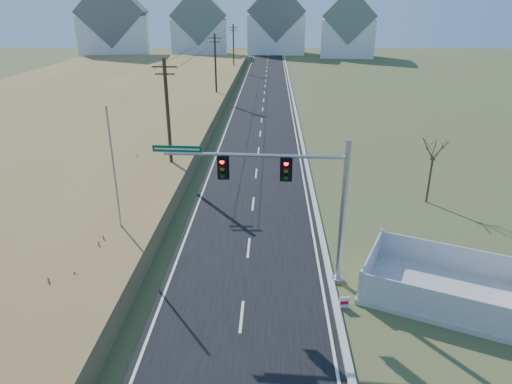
% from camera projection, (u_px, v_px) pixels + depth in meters
% --- Properties ---
extents(ground, '(260.00, 260.00, 0.00)m').
position_uv_depth(ground, '(244.00, 291.00, 21.50)').
color(ground, '#4B582B').
rests_on(ground, ground).
extents(road, '(8.00, 180.00, 0.06)m').
position_uv_depth(road, '(264.00, 95.00, 67.69)').
color(road, black).
rests_on(road, ground).
extents(curb, '(0.30, 180.00, 0.18)m').
position_uv_depth(curb, '(292.00, 95.00, 67.53)').
color(curb, '#B2AFA8').
rests_on(curb, ground).
extents(reed_marsh, '(38.00, 110.00, 1.30)m').
position_uv_depth(reed_marsh, '(78.00, 103.00, 58.99)').
color(reed_marsh, olive).
rests_on(reed_marsh, ground).
extents(utility_pole_near, '(1.80, 0.26, 9.00)m').
position_uv_depth(utility_pole_near, '(168.00, 118.00, 33.79)').
color(utility_pole_near, '#422D1E').
rests_on(utility_pole_near, ground).
extents(utility_pole_mid, '(1.80, 0.26, 9.00)m').
position_uv_depth(utility_pole_mid, '(216.00, 67.00, 61.50)').
color(utility_pole_mid, '#422D1E').
rests_on(utility_pole_mid, ground).
extents(utility_pole_far, '(1.80, 0.26, 9.00)m').
position_uv_depth(utility_pole_far, '(234.00, 48.00, 89.22)').
color(utility_pole_far, '#422D1E').
rests_on(utility_pole_far, ground).
extents(condo_nw, '(17.69, 13.38, 19.05)m').
position_uv_depth(condo_nw, '(114.00, 25.00, 112.19)').
color(condo_nw, white).
rests_on(condo_nw, ground).
extents(condo_nnw, '(14.93, 11.17, 17.03)m').
position_uv_depth(condo_nnw, '(200.00, 27.00, 119.23)').
color(condo_nnw, white).
rests_on(condo_nnw, ground).
extents(condo_n, '(15.27, 10.20, 18.54)m').
position_uv_depth(condo_n, '(276.00, 24.00, 122.02)').
color(condo_n, white).
rests_on(condo_n, ground).
extents(condo_ne, '(14.12, 10.51, 16.52)m').
position_uv_depth(condo_ne, '(348.00, 29.00, 114.34)').
color(condo_ne, white).
rests_on(condo_ne, ground).
extents(traffic_signal_mast, '(8.96, 0.80, 7.14)m').
position_uv_depth(traffic_signal_mast, '(303.00, 197.00, 20.73)').
color(traffic_signal_mast, '#9EA0A5').
rests_on(traffic_signal_mast, ground).
extents(fence_enclosure, '(8.23, 7.10, 1.59)m').
position_uv_depth(fence_enclosure, '(441.00, 290.00, 21.02)').
color(fence_enclosure, '#B7B5AD').
rests_on(fence_enclosure, ground).
extents(open_sign, '(0.46, 0.10, 0.56)m').
position_uv_depth(open_sign, '(344.00, 302.00, 20.15)').
color(open_sign, white).
rests_on(open_sign, ground).
extents(flagpole, '(0.35, 0.35, 7.89)m').
position_uv_depth(flagpole, '(117.00, 194.00, 24.25)').
color(flagpole, '#B7B5AD').
rests_on(flagpole, ground).
extents(bare_tree, '(1.78, 1.78, 4.72)m').
position_uv_depth(bare_tree, '(434.00, 148.00, 29.72)').
color(bare_tree, '#4C3F33').
rests_on(bare_tree, ground).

